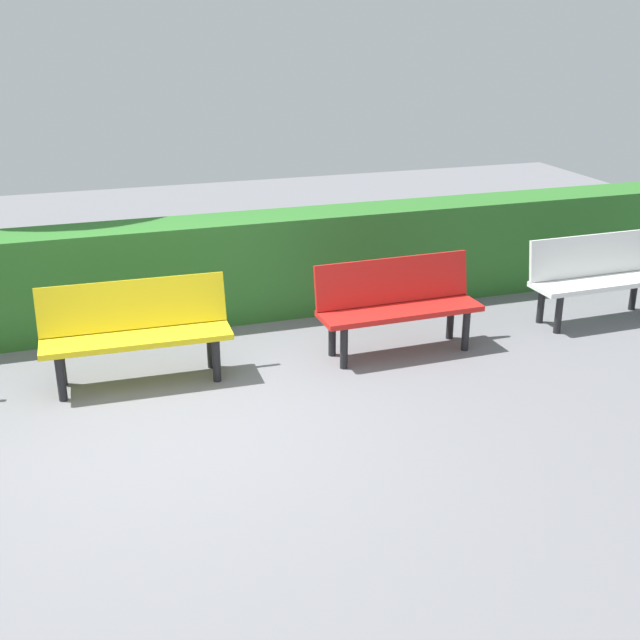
{
  "coord_description": "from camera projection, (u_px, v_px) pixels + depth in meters",
  "views": [
    {
      "loc": [
        0.59,
        5.52,
        2.96
      ],
      "look_at": [
        -1.33,
        -0.37,
        0.55
      ],
      "focal_mm": 44.45,
      "sensor_mm": 36.0,
      "label": 1
    }
  ],
  "objects": [
    {
      "name": "bench_yellow",
      "position": [
        136.0,
        328.0,
        6.67
      ],
      "size": [
        1.58,
        0.51,
        0.86
      ],
      "rotation": [
        0.0,
        0.0,
        -0.02
      ],
      "color": "yellow",
      "rests_on": "ground_plane"
    },
    {
      "name": "bench_red",
      "position": [
        397.0,
        301.0,
        7.28
      ],
      "size": [
        1.53,
        0.49,
        0.86
      ],
      "rotation": [
        0.0,
        0.0,
        0.03
      ],
      "color": "red",
      "rests_on": "ground_plane"
    },
    {
      "name": "bench_white",
      "position": [
        596.0,
        274.0,
        8.04
      ],
      "size": [
        1.46,
        0.48,
        0.86
      ],
      "rotation": [
        0.0,
        0.0,
        0.02
      ],
      "color": "white",
      "rests_on": "ground_plane"
    },
    {
      "name": "hedge_row",
      "position": [
        237.0,
        268.0,
        8.1
      ],
      "size": [
        14.18,
        0.58,
        1.04
      ],
      "primitive_type": "cube",
      "color": "#2D6B28",
      "rests_on": "ground_plane"
    },
    {
      "name": "ground_plane",
      "position": [
        172.0,
        422.0,
        6.13
      ],
      "size": [
        18.18,
        18.18,
        0.0
      ],
      "primitive_type": "plane",
      "color": "slate"
    }
  ]
}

